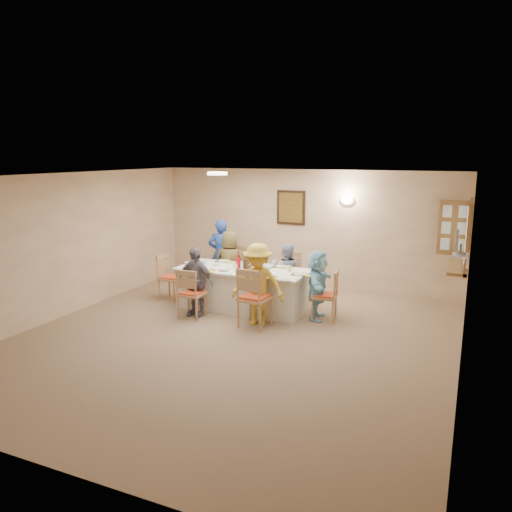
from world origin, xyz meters
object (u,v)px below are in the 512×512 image
at_px(diner_back_left, 230,263).
at_px(chair_left_end, 171,277).
at_px(chair_front_left, 192,293).
at_px(chair_front_right, 255,297).
at_px(chair_right_end, 324,295).
at_px(chair_back_left, 233,270).
at_px(dining_table, 243,289).
at_px(diner_front_left, 195,282).
at_px(condiment_ketchup, 238,261).
at_px(serving_hatch, 469,235).
at_px(diner_back_right, 286,273).
at_px(diner_front_right, 258,285).
at_px(caregiver, 221,254).
at_px(desk_fan, 459,245).
at_px(chair_back_right, 288,277).
at_px(diner_right_end, 317,285).

bearing_deg(diner_back_left, chair_left_end, 23.80).
xyz_separation_m(chair_front_left, chair_left_end, (-0.95, 0.80, 0.00)).
distance_m(chair_front_right, chair_right_end, 1.24).
distance_m(chair_back_left, chair_left_end, 1.24).
height_order(dining_table, diner_front_left, diner_front_left).
distance_m(chair_right_end, condiment_ketchup, 1.71).
height_order(dining_table, chair_front_right, chair_front_right).
bearing_deg(chair_back_left, serving_hatch, 9.79).
xyz_separation_m(chair_front_right, diner_back_left, (-1.20, 1.48, 0.16)).
distance_m(diner_back_right, diner_front_right, 1.36).
bearing_deg(diner_front_left, diner_back_right, 53.50).
bearing_deg(diner_back_right, chair_front_right, 80.57).
height_order(diner_back_right, caregiver, caregiver).
bearing_deg(desk_fan, chair_front_right, -174.10).
bearing_deg(chair_right_end, chair_front_right, -57.01).
relative_size(chair_back_right, chair_front_left, 1.06).
distance_m(chair_front_left, diner_back_left, 1.50).
bearing_deg(chair_front_right, diner_front_right, -85.20).
bearing_deg(chair_back_right, dining_table, -132.10).
distance_m(chair_back_left, diner_back_left, 0.21).
height_order(desk_fan, diner_back_right, desk_fan).
bearing_deg(chair_right_end, chair_left_end, -97.11).
height_order(dining_table, diner_front_right, diner_front_right).
bearing_deg(dining_table, diner_back_right, 48.58).
bearing_deg(condiment_ketchup, chair_back_left, 122.58).
height_order(desk_fan, diner_back_left, desk_fan).
xyz_separation_m(desk_fan, diner_back_right, (-3.03, 1.17, -0.97)).
relative_size(desk_fan, diner_front_right, 0.22).
height_order(diner_back_right, diner_front_right, diner_front_right).
height_order(chair_back_right, chair_front_left, chair_back_right).
relative_size(dining_table, condiment_ketchup, 9.48).
relative_size(diner_back_right, caregiver, 0.79).
xyz_separation_m(chair_front_right, condiment_ketchup, (-0.70, 0.81, 0.38)).
distance_m(chair_front_right, diner_right_end, 1.15).
height_order(chair_front_right, condiment_ketchup, chair_front_right).
relative_size(dining_table, diner_right_end, 1.97).
distance_m(chair_back_right, diner_front_right, 1.50).
xyz_separation_m(desk_fan, diner_front_right, (-3.03, -0.19, -0.86)).
xyz_separation_m(dining_table, diner_right_end, (1.42, 0.00, 0.23)).
height_order(chair_left_end, diner_front_right, diner_front_right).
bearing_deg(chair_right_end, diner_back_right, -132.70).
distance_m(desk_fan, diner_back_left, 4.47).
relative_size(chair_left_end, diner_front_left, 0.73).
bearing_deg(chair_left_end, chair_right_end, -88.88).
bearing_deg(desk_fan, chair_back_left, 163.06).
relative_size(diner_back_left, diner_back_right, 1.15).
xyz_separation_m(desk_fan, dining_table, (-3.63, 0.49, -1.17)).
distance_m(diner_back_left, condiment_ketchup, 0.86).
bearing_deg(diner_back_right, desk_fan, 149.48).
relative_size(chair_back_right, diner_back_right, 0.82).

